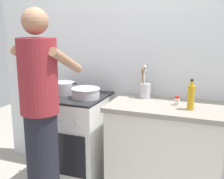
{
  "coord_description": "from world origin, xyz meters",
  "views": [
    {
      "loc": [
        0.98,
        -2.26,
        1.57
      ],
      "look_at": [
        0.05,
        0.12,
        1.0
      ],
      "focal_mm": 46.37,
      "sensor_mm": 36.0,
      "label": 1
    }
  ],
  "objects_px": {
    "pot": "(64,88)",
    "person": "(41,117)",
    "utensil_crock": "(145,88)",
    "oil_bottle": "(191,97)",
    "stove_range": "(76,139)",
    "spice_bottle": "(177,101)",
    "mixing_bowl": "(86,92)"
  },
  "relations": [
    {
      "from": "pot",
      "to": "mixing_bowl",
      "type": "distance_m",
      "value": 0.29
    },
    {
      "from": "pot",
      "to": "utensil_crock",
      "type": "xyz_separation_m",
      "value": [
        0.8,
        0.13,
        0.03
      ]
    },
    {
      "from": "utensil_crock",
      "to": "person",
      "type": "xyz_separation_m",
      "value": [
        -0.65,
        -0.75,
        -0.13
      ]
    },
    {
      "from": "stove_range",
      "to": "oil_bottle",
      "type": "height_order",
      "value": "oil_bottle"
    },
    {
      "from": "mixing_bowl",
      "to": "spice_bottle",
      "type": "bearing_deg",
      "value": 4.19
    },
    {
      "from": "utensil_crock",
      "to": "spice_bottle",
      "type": "height_order",
      "value": "utensil_crock"
    },
    {
      "from": "utensil_crock",
      "to": "person",
      "type": "bearing_deg",
      "value": -130.86
    },
    {
      "from": "person",
      "to": "mixing_bowl",
      "type": "bearing_deg",
      "value": 76.97
    },
    {
      "from": "person",
      "to": "spice_bottle",
      "type": "bearing_deg",
      "value": 32.14
    },
    {
      "from": "spice_bottle",
      "to": "stove_range",
      "type": "bearing_deg",
      "value": -178.81
    },
    {
      "from": "mixing_bowl",
      "to": "spice_bottle",
      "type": "relative_size",
      "value": 3.44
    },
    {
      "from": "mixing_bowl",
      "to": "oil_bottle",
      "type": "xyz_separation_m",
      "value": [
        0.96,
        -0.04,
        0.05
      ]
    },
    {
      "from": "pot",
      "to": "oil_bottle",
      "type": "xyz_separation_m",
      "value": [
        1.24,
        -0.11,
        0.05
      ]
    },
    {
      "from": "utensil_crock",
      "to": "person",
      "type": "relative_size",
      "value": 0.19
    },
    {
      "from": "utensil_crock",
      "to": "person",
      "type": "height_order",
      "value": "person"
    },
    {
      "from": "stove_range",
      "to": "oil_bottle",
      "type": "xyz_separation_m",
      "value": [
        1.1,
        -0.08,
        0.56
      ]
    },
    {
      "from": "stove_range",
      "to": "pot",
      "type": "height_order",
      "value": "pot"
    },
    {
      "from": "mixing_bowl",
      "to": "pot",
      "type": "bearing_deg",
      "value": 165.26
    },
    {
      "from": "pot",
      "to": "stove_range",
      "type": "bearing_deg",
      "value": -13.06
    },
    {
      "from": "stove_range",
      "to": "spice_bottle",
      "type": "bearing_deg",
      "value": 1.19
    },
    {
      "from": "oil_bottle",
      "to": "person",
      "type": "distance_m",
      "value": 1.21
    },
    {
      "from": "mixing_bowl",
      "to": "oil_bottle",
      "type": "relative_size",
      "value": 1.1
    },
    {
      "from": "pot",
      "to": "person",
      "type": "height_order",
      "value": "person"
    },
    {
      "from": "mixing_bowl",
      "to": "stove_range",
      "type": "bearing_deg",
      "value": 163.61
    },
    {
      "from": "stove_range",
      "to": "pot",
      "type": "bearing_deg",
      "value": 166.94
    },
    {
      "from": "mixing_bowl",
      "to": "person",
      "type": "xyz_separation_m",
      "value": [
        -0.13,
        -0.55,
        -0.09
      ]
    },
    {
      "from": "stove_range",
      "to": "utensil_crock",
      "type": "height_order",
      "value": "utensil_crock"
    },
    {
      "from": "stove_range",
      "to": "pot",
      "type": "distance_m",
      "value": 0.53
    },
    {
      "from": "oil_bottle",
      "to": "person",
      "type": "relative_size",
      "value": 0.15
    },
    {
      "from": "pot",
      "to": "person",
      "type": "bearing_deg",
      "value": -76.07
    },
    {
      "from": "stove_range",
      "to": "pot",
      "type": "relative_size",
      "value": 3.16
    },
    {
      "from": "mixing_bowl",
      "to": "spice_bottle",
      "type": "distance_m",
      "value": 0.84
    }
  ]
}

